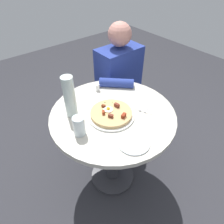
# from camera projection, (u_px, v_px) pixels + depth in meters

# --- Properties ---
(ground_plane) EXTENTS (6.00, 6.00, 0.00)m
(ground_plane) POSITION_uv_depth(u_px,v_px,m) (113.00, 176.00, 1.79)
(ground_plane) COLOR #2D2D33
(dining_table) EXTENTS (0.82, 0.82, 0.74)m
(dining_table) POSITION_uv_depth(u_px,v_px,m) (113.00, 132.00, 1.42)
(dining_table) COLOR beige
(dining_table) RESTS_ON ground_plane
(person_seated) EXTENTS (0.50, 0.46, 1.14)m
(person_seated) POSITION_uv_depth(u_px,v_px,m) (118.00, 91.00, 1.91)
(person_seated) COLOR #2D2D33
(person_seated) RESTS_ON ground_plane
(pizza_plate) EXTENTS (0.30, 0.30, 0.01)m
(pizza_plate) POSITION_uv_depth(u_px,v_px,m) (111.00, 115.00, 1.28)
(pizza_plate) COLOR white
(pizza_plate) RESTS_ON dining_table
(breakfast_pizza) EXTENTS (0.26, 0.26, 0.05)m
(breakfast_pizza) POSITION_uv_depth(u_px,v_px,m) (111.00, 113.00, 1.27)
(breakfast_pizza) COLOR tan
(breakfast_pizza) RESTS_ON pizza_plate
(bread_plate) EXTENTS (0.18, 0.18, 0.01)m
(bread_plate) POSITION_uv_depth(u_px,v_px,m) (134.00, 142.00, 1.11)
(bread_plate) COLOR white
(bread_plate) RESTS_ON dining_table
(napkin) EXTENTS (0.21, 0.19, 0.00)m
(napkin) POSITION_uv_depth(u_px,v_px,m) (147.00, 104.00, 1.37)
(napkin) COLOR white
(napkin) RESTS_ON dining_table
(fork) EXTENTS (0.17, 0.08, 0.00)m
(fork) POSITION_uv_depth(u_px,v_px,m) (144.00, 103.00, 1.38)
(fork) COLOR silver
(fork) RESTS_ON napkin
(knife) EXTENTS (0.17, 0.08, 0.00)m
(knife) POSITION_uv_depth(u_px,v_px,m) (149.00, 105.00, 1.37)
(knife) COLOR silver
(knife) RESTS_ON napkin
(water_glass) EXTENTS (0.07, 0.07, 0.12)m
(water_glass) POSITION_uv_depth(u_px,v_px,m) (79.00, 126.00, 1.13)
(water_glass) COLOR silver
(water_glass) RESTS_ON dining_table
(water_bottle) EXTENTS (0.07, 0.07, 0.28)m
(water_bottle) POSITION_uv_depth(u_px,v_px,m) (70.00, 97.00, 1.21)
(water_bottle) COLOR silver
(water_bottle) RESTS_ON dining_table
(salt_shaker) EXTENTS (0.03, 0.03, 0.05)m
(salt_shaker) POSITION_uv_depth(u_px,v_px,m) (98.00, 87.00, 1.49)
(salt_shaker) COLOR white
(salt_shaker) RESTS_ON dining_table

